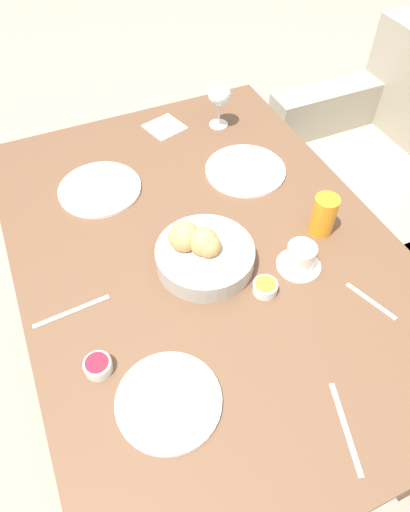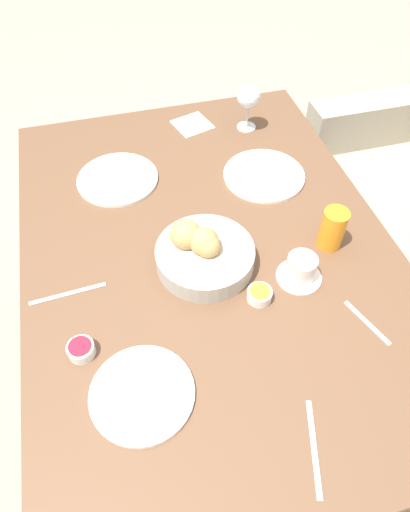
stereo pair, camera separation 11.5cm
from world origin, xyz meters
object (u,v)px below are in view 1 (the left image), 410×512
Objects in this scene: plate_near_left at (100,189)px; fork_silver at (345,428)px; coffee_cup at (300,258)px; spoon_coffee at (371,301)px; jam_bowl_berry at (98,366)px; knife_silver at (72,311)px; jam_bowl_honey at (265,287)px; wine_glass at (219,96)px; plate_far_center at (245,170)px; napkin at (165,127)px; juice_glass at (324,215)px; plate_near_right at (169,401)px; bread_basket at (203,253)px.

plate_near_left reaches higher than fork_silver.
plate_near_left is at bearing -141.65° from coffee_cup.
coffee_cup is 0.20m from spoon_coffee.
knife_silver is (-0.17, -0.02, -0.01)m from jam_bowl_berry.
wine_glass is at bearing 164.14° from jam_bowl_honey.
plate_far_center is 4.09× the size of jam_bowl_honey.
knife_silver is 0.72m from spoon_coffee.
spoon_coffee is (0.09, 0.65, -0.01)m from jam_bowl_berry.
coffee_cup reaches higher than fork_silver.
jam_bowl_honey is at bearing 177.74° from fork_silver.
napkin is (-0.32, -0.15, -0.00)m from plate_far_center.
juice_glass is 1.01× the size of coffee_cup.
jam_bowl_berry is at bearing -82.53° from coffee_cup.
bread_basket is at bearing 145.52° from plate_near_right.
juice_glass is 0.57m from wine_glass.
plate_near_left is 1.11× the size of plate_near_right.
wine_glass is at bearing 108.91° from plate_near_left.
jam_bowl_honey is (0.52, 0.27, 0.01)m from plate_near_left.
napkin reaches higher than fork_silver.
spoon_coffee is at bearing 1.84° from wine_glass.
fork_silver is 1.10m from napkin.
coffee_cup is 0.61× the size of knife_silver.
plate_near_right is 1.18× the size of knife_silver.
plate_near_right is 0.17m from jam_bowl_berry.
wine_glass is 0.22m from napkin.
jam_bowl_berry is at bearing -98.22° from spoon_coffee.
jam_bowl_honey is (0.14, 0.10, -0.02)m from bread_basket.
bread_basket is 1.03× the size of plate_near_left.
juice_glass is 1.91× the size of jam_bowl_berry.
plate_far_center is 1.82× the size of spoon_coffee.
plate_near_left is at bearing -71.09° from wine_glass.
coffee_cup is (0.39, -0.05, 0.03)m from plate_far_center.
juice_glass reaches higher than plate_far_center.
plate_near_left is 2.12× the size of juice_glass.
wine_glass is at bearing 173.27° from coffee_cup.
juice_glass is (0.40, 0.51, 0.05)m from plate_near_left.
plate_near_right is 0.63m from juice_glass.
bread_basket is 0.62m from wine_glass.
napkin is at bearing 178.27° from fork_silver.
wine_glass is at bearing -178.16° from spoon_coffee.
fork_silver is (0.88, 0.26, -0.00)m from plate_near_left.
jam_bowl_berry is 0.52m from fork_silver.
plate_near_right is at bearing 23.60° from knife_silver.
bread_basket is 0.38m from plate_near_right.
juice_glass is (0.30, 0.07, 0.05)m from plate_far_center.
bread_basket is 1.61× the size of wine_glass.
coffee_cup is at bearing -54.50° from juice_glass.
plate_far_center is at bearing 77.20° from plate_near_left.
spoon_coffee is (0.81, 0.03, -0.11)m from wine_glass.
knife_silver is at bearing -24.39° from plate_near_left.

